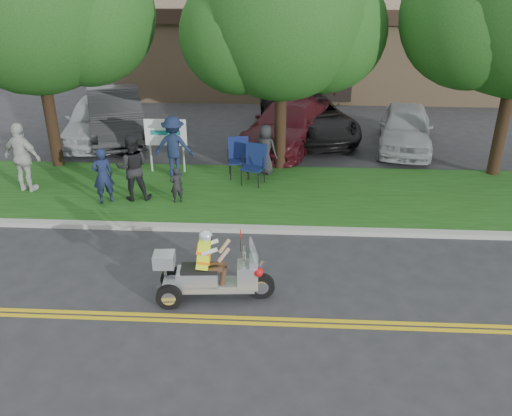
# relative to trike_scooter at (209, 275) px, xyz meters

# --- Properties ---
(ground) EXTENTS (120.00, 120.00, 0.00)m
(ground) POSITION_rel_trike_scooter_xyz_m (0.77, -0.20, -0.54)
(ground) COLOR #28282B
(ground) RESTS_ON ground
(centerline_near) EXTENTS (60.00, 0.10, 0.01)m
(centerline_near) POSITION_rel_trike_scooter_xyz_m (0.77, -0.78, -0.53)
(centerline_near) COLOR gold
(centerline_near) RESTS_ON ground
(centerline_far) EXTENTS (60.00, 0.10, 0.01)m
(centerline_far) POSITION_rel_trike_scooter_xyz_m (0.77, -0.62, -0.53)
(centerline_far) COLOR gold
(centerline_far) RESTS_ON ground
(curb) EXTENTS (60.00, 0.25, 0.12)m
(curb) POSITION_rel_trike_scooter_xyz_m (0.77, 2.85, -0.48)
(curb) COLOR #A8A89E
(curb) RESTS_ON ground
(grass_verge) EXTENTS (60.00, 4.00, 0.10)m
(grass_verge) POSITION_rel_trike_scooter_xyz_m (0.77, 5.00, -0.48)
(grass_verge) COLOR #194312
(grass_verge) RESTS_ON ground
(commercial_building) EXTENTS (18.00, 8.20, 4.00)m
(commercial_building) POSITION_rel_trike_scooter_xyz_m (2.77, 18.78, 1.47)
(commercial_building) COLOR #9E7F5B
(commercial_building) RESTS_ON ground
(tree_left) EXTENTS (6.62, 5.40, 7.78)m
(tree_left) POSITION_rel_trike_scooter_xyz_m (-5.67, 6.83, 4.31)
(tree_left) COLOR #332114
(tree_left) RESTS_ON ground
(tree_mid) EXTENTS (5.88, 4.80, 7.05)m
(tree_mid) POSITION_rel_trike_scooter_xyz_m (1.32, 7.03, 3.90)
(tree_mid) COLOR #332114
(tree_mid) RESTS_ON ground
(business_sign) EXTENTS (1.25, 0.06, 1.75)m
(business_sign) POSITION_rel_trike_scooter_xyz_m (-2.13, 6.40, 0.72)
(business_sign) COLOR silver
(business_sign) RESTS_ON ground
(trike_scooter) EXTENTS (2.36, 0.81, 1.54)m
(trike_scooter) POSITION_rel_trike_scooter_xyz_m (0.00, 0.00, 0.00)
(trike_scooter) COLOR black
(trike_scooter) RESTS_ON ground
(lawn_chair_a) EXTENTS (0.77, 0.79, 1.14)m
(lawn_chair_a) POSITION_rel_trike_scooter_xyz_m (0.57, 5.70, 0.21)
(lawn_chair_a) COLOR black
(lawn_chair_a) RESTS_ON grass_verge
(lawn_chair_b) EXTENTS (0.69, 0.71, 1.16)m
(lawn_chair_b) POSITION_rel_trike_scooter_xyz_m (0.06, 6.23, 0.22)
(lawn_chair_b) COLOR black
(lawn_chair_b) RESTS_ON grass_verge
(spectator_adult_left) EXTENTS (0.66, 0.59, 1.52)m
(spectator_adult_left) POSITION_rel_trike_scooter_xyz_m (-3.37, 4.12, 0.33)
(spectator_adult_left) COLOR #151D3C
(spectator_adult_left) RESTS_ON grass_verge
(spectator_adult_mid) EXTENTS (0.99, 0.84, 1.82)m
(spectator_adult_mid) POSITION_rel_trike_scooter_xyz_m (-2.63, 4.38, 0.48)
(spectator_adult_mid) COLOR black
(spectator_adult_mid) RESTS_ON grass_verge
(spectator_adult_right) EXTENTS (1.24, 0.78, 1.96)m
(spectator_adult_right) POSITION_rel_trike_scooter_xyz_m (-5.79, 4.77, 0.55)
(spectator_adult_right) COLOR beige
(spectator_adult_right) RESTS_ON grass_verge
(spectator_chair_a) EXTENTS (1.22, 0.75, 1.83)m
(spectator_chair_a) POSITION_rel_trike_scooter_xyz_m (-1.84, 6.10, 0.48)
(spectator_chair_a) COLOR #16203E
(spectator_chair_a) RESTS_ON grass_verge
(spectator_chair_b) EXTENTS (0.88, 0.74, 1.52)m
(spectator_chair_b) POSITION_rel_trike_scooter_xyz_m (0.84, 6.43, 0.33)
(spectator_chair_b) COLOR black
(spectator_chair_b) RESTS_ON grass_verge
(child_left) EXTENTS (0.42, 0.36, 0.98)m
(child_left) POSITION_rel_trike_scooter_xyz_m (-1.44, 4.23, 0.06)
(child_left) COLOR black
(child_left) RESTS_ON grass_verge
(parked_car_far_left) EXTENTS (2.34, 4.76, 1.56)m
(parked_car_far_left) POSITION_rel_trike_scooter_xyz_m (-5.32, 9.53, 0.24)
(parked_car_far_left) COLOR silver
(parked_car_far_left) RESTS_ON ground
(parked_car_left) EXTENTS (3.46, 5.50, 1.71)m
(parked_car_left) POSITION_rel_trike_scooter_xyz_m (-4.73, 9.93, 0.32)
(parked_car_left) COLOR #2C2C2E
(parked_car_left) RESTS_ON ground
(parked_car_mid) EXTENTS (3.94, 5.85, 1.49)m
(parked_car_mid) POSITION_rel_trike_scooter_xyz_m (2.27, 10.42, 0.21)
(parked_car_mid) COLOR black
(parked_car_mid) RESTS_ON ground
(parked_car_right) EXTENTS (3.85, 5.70, 1.53)m
(parked_car_right) POSITION_rel_trike_scooter_xyz_m (1.57, 9.43, 0.23)
(parked_car_right) COLOR #430F17
(parked_car_right) RESTS_ON ground
(parked_car_far_right) EXTENTS (2.51, 4.57, 1.47)m
(parked_car_far_right) POSITION_rel_trike_scooter_xyz_m (5.55, 9.29, 0.20)
(parked_car_far_right) COLOR #9CA0A3
(parked_car_far_right) RESTS_ON ground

